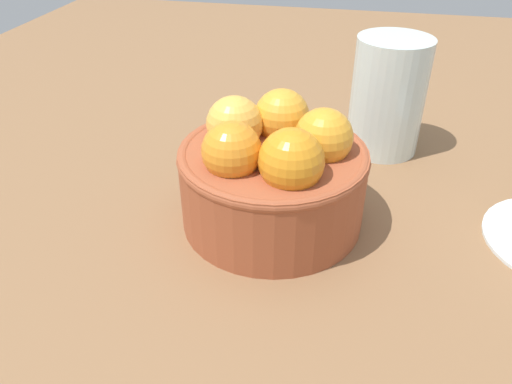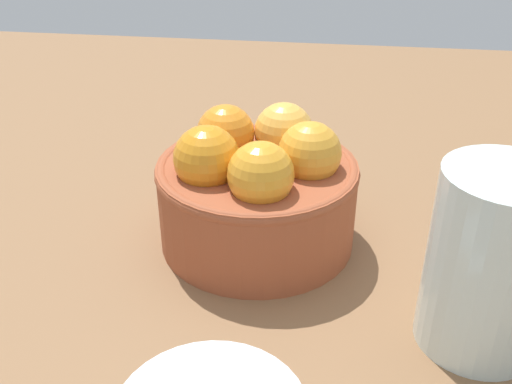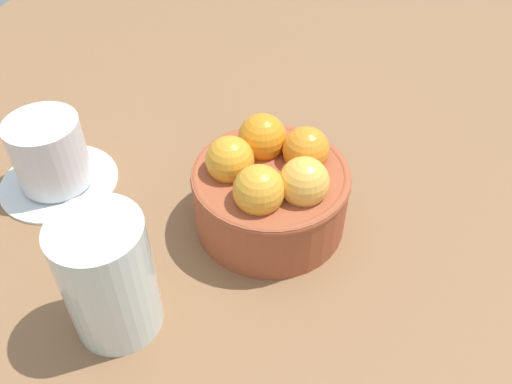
% 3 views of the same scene
% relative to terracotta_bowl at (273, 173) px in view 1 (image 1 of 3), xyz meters
% --- Properties ---
extents(ground_plane, '(1.51, 1.16, 0.03)m').
position_rel_terracotta_bowl_xyz_m(ground_plane, '(-0.00, -0.00, -0.06)').
color(ground_plane, brown).
extents(terracotta_bowl, '(0.15, 0.15, 0.10)m').
position_rel_terracotta_bowl_xyz_m(terracotta_bowl, '(0.00, 0.00, 0.00)').
color(terracotta_bowl, '#9E4C2D').
rests_on(terracotta_bowl, ground_plane).
extents(water_glass, '(0.07, 0.07, 0.12)m').
position_rel_terracotta_bowl_xyz_m(water_glass, '(-0.15, 0.09, 0.01)').
color(water_glass, silver).
rests_on(water_glass, ground_plane).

